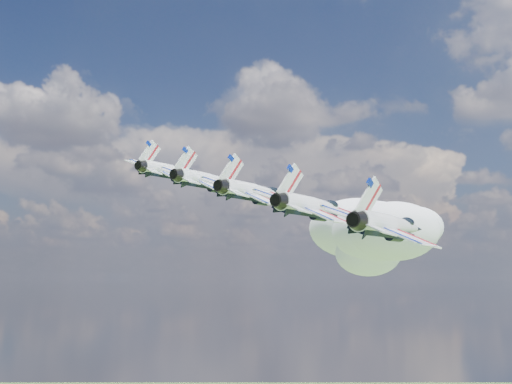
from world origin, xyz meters
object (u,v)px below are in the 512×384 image
(jet_1, at_px, (210,181))
(jet_3, at_px, (314,206))
(jet_0, at_px, (173,172))
(jet_2, at_px, (256,192))
(jet_4, at_px, (391,225))

(jet_1, xyz_separation_m, jet_3, (15.27, -14.88, -4.96))
(jet_0, bearing_deg, jet_2, -23.57)
(jet_1, xyz_separation_m, jet_4, (22.91, -22.32, -7.44))
(jet_1, bearing_deg, jet_4, -23.57)
(jet_1, distance_m, jet_3, 21.89)
(jet_1, height_order, jet_4, jet_1)
(jet_0, distance_m, jet_2, 21.89)
(jet_2, relative_size, jet_3, 1.00)
(jet_1, bearing_deg, jet_2, -23.57)
(jet_1, relative_size, jet_3, 1.00)
(jet_3, relative_size, jet_4, 1.00)
(jet_3, xyz_separation_m, jet_4, (7.64, -7.44, -2.48))
(jet_4, bearing_deg, jet_1, 156.43)
(jet_1, relative_size, jet_2, 1.00)
(jet_0, height_order, jet_4, jet_0)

